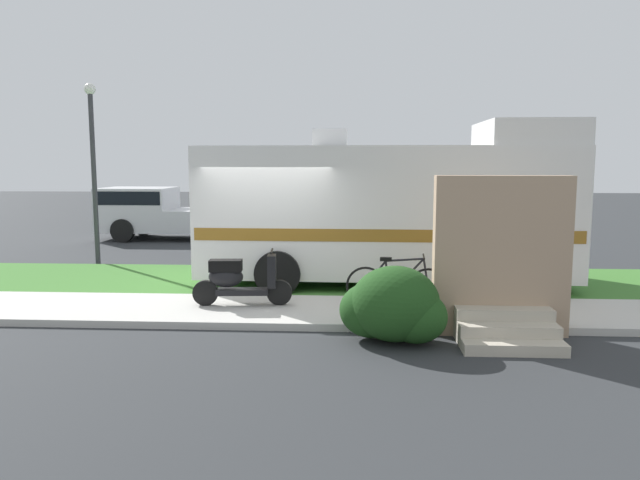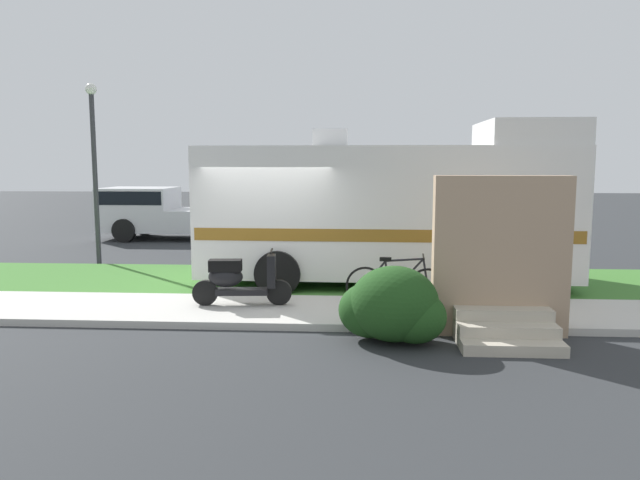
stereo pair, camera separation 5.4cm
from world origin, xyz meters
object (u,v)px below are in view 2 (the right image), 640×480
object	(u,v)px
bicycle	(396,285)
pickup_truck_near	(389,219)
motorhome_rv	(390,209)
street_lamp_post	(94,157)
scooter	(238,279)
pickup_truck_far	(164,211)
bottle_green	(445,298)

from	to	relation	value
bicycle	pickup_truck_near	bearing A→B (deg)	88.28
motorhome_rv	pickup_truck_near	size ratio (longest dim) A/B	1.29
pickup_truck_near	street_lamp_post	xyz separation A→B (m)	(-7.46, -2.32, 1.74)
scooter	pickup_truck_near	xyz separation A→B (m)	(2.94, 6.95, 0.40)
pickup_truck_near	motorhome_rv	bearing A→B (deg)	-92.70
scooter	bicycle	distance (m)	2.74
bicycle	street_lamp_post	size ratio (longest dim) A/B	0.39
street_lamp_post	scooter	bearing A→B (deg)	-45.75
motorhome_rv	bicycle	size ratio (longest dim) A/B	4.34
bicycle	street_lamp_post	bearing A→B (deg)	147.78
pickup_truck_far	bottle_green	distance (m)	12.42
motorhome_rv	pickup_truck_far	xyz separation A→B (m)	(-7.19, 7.30, -0.69)
scooter	pickup_truck_far	xyz separation A→B (m)	(-4.46, 9.77, 0.35)
pickup_truck_far	motorhome_rv	bearing A→B (deg)	-45.42
motorhome_rv	pickup_truck_near	xyz separation A→B (m)	(0.21, 4.48, -0.64)
motorhome_rv	bicycle	world-z (taller)	motorhome_rv
bottle_green	street_lamp_post	bearing A→B (deg)	152.25
bicycle	pickup_truck_near	distance (m)	6.91
pickup_truck_near	street_lamp_post	world-z (taller)	street_lamp_post
pickup_truck_near	pickup_truck_far	distance (m)	7.92
scooter	bottle_green	size ratio (longest dim) A/B	7.17
bottle_green	scooter	bearing A→B (deg)	-174.37
scooter	bottle_green	xyz separation A→B (m)	(3.61, 0.36, -0.35)
motorhome_rv	bottle_green	xyz separation A→B (m)	(0.88, -2.12, -1.39)
pickup_truck_near	pickup_truck_far	size ratio (longest dim) A/B	1.14
pickup_truck_far	bottle_green	bearing A→B (deg)	-49.38
motorhome_rv	bottle_green	distance (m)	2.68
pickup_truck_near	pickup_truck_far	xyz separation A→B (m)	(-7.40, 2.82, -0.05)
bicycle	pickup_truck_far	size ratio (longest dim) A/B	0.34
motorhome_rv	pickup_truck_far	world-z (taller)	motorhome_rv
scooter	pickup_truck_near	world-z (taller)	pickup_truck_near
motorhome_rv	bicycle	bearing A→B (deg)	-89.90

